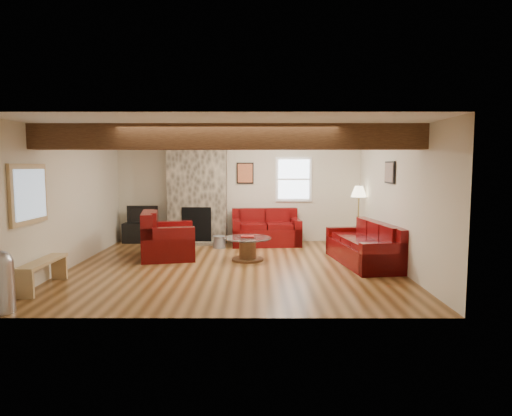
{
  "coord_description": "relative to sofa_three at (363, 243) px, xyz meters",
  "views": [
    {
      "loc": [
        0.44,
        -7.85,
        1.86
      ],
      "look_at": [
        0.42,
        0.4,
        1.06
      ],
      "focal_mm": 30.0,
      "sensor_mm": 36.0,
      "label": 1
    }
  ],
  "objects": [
    {
      "name": "room",
      "position": [
        -2.48,
        -0.23,
        0.86
      ],
      "size": [
        8.0,
        8.0,
        8.0
      ],
      "color": "#573517",
      "rests_on": "ground"
    },
    {
      "name": "oak_beam",
      "position": [
        -2.48,
        -1.48,
        1.92
      ],
      "size": [
        6.0,
        0.36,
        0.38
      ],
      "primitive_type": "cube",
      "color": "black",
      "rests_on": "room"
    },
    {
      "name": "chimney_breast",
      "position": [
        -3.48,
        2.26,
        0.83
      ],
      "size": [
        1.4,
        0.67,
        2.5
      ],
      "color": "#3C362E",
      "rests_on": "floor"
    },
    {
      "name": "back_window",
      "position": [
        -1.13,
        2.48,
        1.16
      ],
      "size": [
        0.9,
        0.08,
        1.1
      ],
      "primitive_type": null,
      "color": "white",
      "rests_on": "room"
    },
    {
      "name": "hatch_window",
      "position": [
        -5.44,
        -1.73,
        1.06
      ],
      "size": [
        0.08,
        1.0,
        0.9
      ],
      "primitive_type": null,
      "color": "tan",
      "rests_on": "room"
    },
    {
      "name": "ceiling_dome",
      "position": [
        -1.58,
        0.67,
        2.05
      ],
      "size": [
        0.4,
        0.4,
        0.18
      ],
      "primitive_type": null,
      "color": "white",
      "rests_on": "room"
    },
    {
      "name": "artwork_back",
      "position": [
        -2.33,
        2.48,
        1.31
      ],
      "size": [
        0.42,
        0.06,
        0.52
      ],
      "primitive_type": null,
      "color": "black",
      "rests_on": "room"
    },
    {
      "name": "artwork_right",
      "position": [
        0.48,
        0.07,
        1.36
      ],
      "size": [
        0.06,
        0.55,
        0.42
      ],
      "primitive_type": null,
      "color": "black",
      "rests_on": "room"
    },
    {
      "name": "sofa_three",
      "position": [
        0.0,
        0.0,
        0.0
      ],
      "size": [
        1.13,
        2.14,
        0.79
      ],
      "primitive_type": null,
      "rotation": [
        0.0,
        0.0,
        -1.43
      ],
      "color": "#47050A",
      "rests_on": "floor"
    },
    {
      "name": "loveseat",
      "position": [
        -1.82,
        2.0,
        0.03
      ],
      "size": [
        1.66,
        1.03,
        0.85
      ],
      "primitive_type": null,
      "rotation": [
        0.0,
        0.0,
        0.07
      ],
      "color": "#47050A",
      "rests_on": "floor"
    },
    {
      "name": "armchair_red",
      "position": [
        -3.85,
        0.55,
        0.08
      ],
      "size": [
        1.24,
        1.35,
        0.95
      ],
      "primitive_type": null,
      "rotation": [
        0.0,
        0.0,
        1.77
      ],
      "color": "#47050A",
      "rests_on": "floor"
    },
    {
      "name": "coffee_table",
      "position": [
        -2.23,
        0.29,
        -0.16
      ],
      "size": [
        0.94,
        0.94,
        0.49
      ],
      "color": "#422715",
      "rests_on": "floor"
    },
    {
      "name": "tv_cabinet",
      "position": [
        -4.82,
        2.3,
        -0.15
      ],
      "size": [
        0.97,
        0.39,
        0.48
      ],
      "primitive_type": "cube",
      "color": "black",
      "rests_on": "floor"
    },
    {
      "name": "television",
      "position": [
        -4.82,
        2.3,
        0.31
      ],
      "size": [
        0.75,
        0.1,
        0.43
      ],
      "primitive_type": "imported",
      "color": "black",
      "rests_on": "tv_cabinet"
    },
    {
      "name": "floor_lamp",
      "position": [
        0.32,
        1.8,
        0.81
      ],
      "size": [
        0.36,
        0.36,
        1.41
      ],
      "color": "tan",
      "rests_on": "floor"
    },
    {
      "name": "pine_bench",
      "position": [
        -5.31,
        -1.68,
        -0.18
      ],
      "size": [
        0.27,
        1.15,
        0.43
      ],
      "primitive_type": null,
      "color": "tan",
      "rests_on": "floor"
    },
    {
      "name": "pedal_bin",
      "position": [
        -5.3,
        -2.78,
        0.01
      ],
      "size": [
        0.43,
        0.43,
        0.81
      ],
      "primitive_type": null,
      "rotation": [
        0.0,
        0.0,
        -0.43
      ],
      "color": "#A9A9AE",
      "rests_on": "floor"
    },
    {
      "name": "coal_bucket",
      "position": [
        -2.91,
        1.61,
        -0.25
      ],
      "size": [
        0.3,
        0.3,
        0.29
      ],
      "primitive_type": null,
      "color": "gray",
      "rests_on": "floor"
    }
  ]
}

